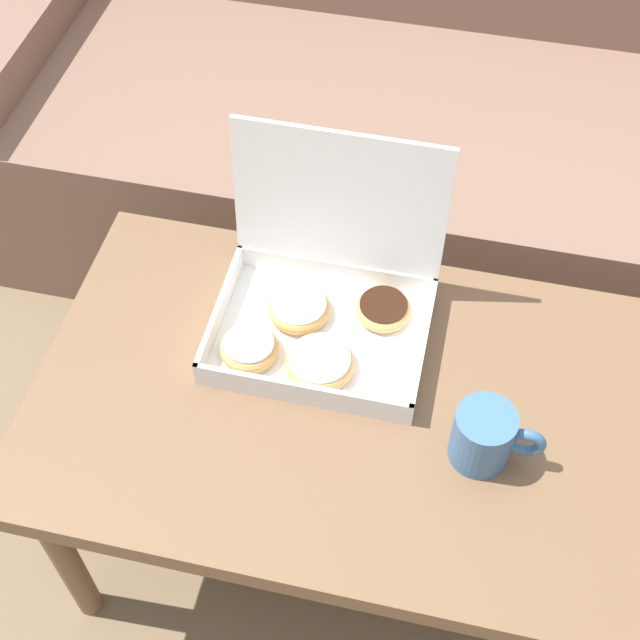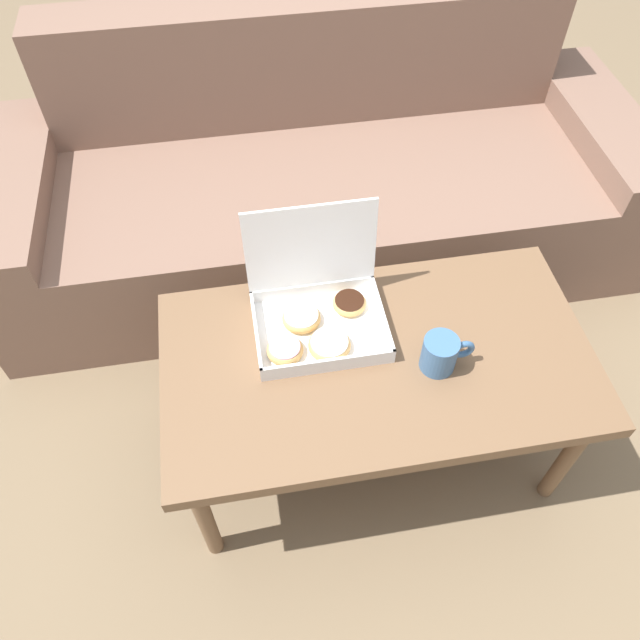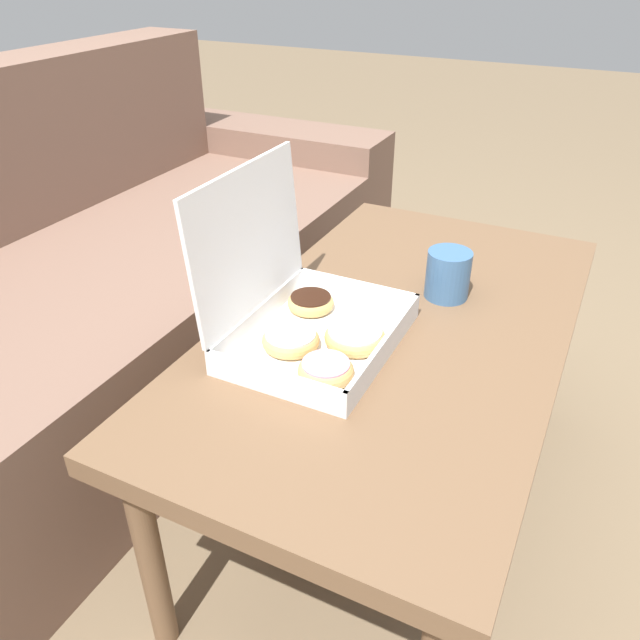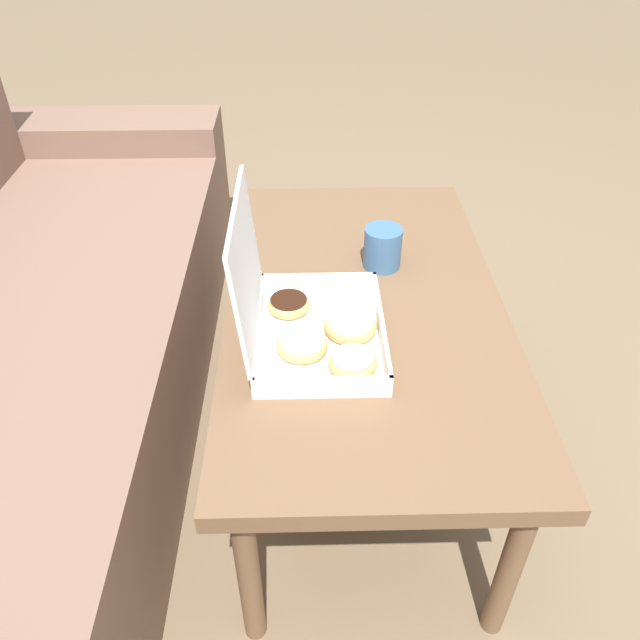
% 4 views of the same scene
% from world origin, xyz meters
% --- Properties ---
extents(ground_plane, '(12.00, 12.00, 0.00)m').
position_xyz_m(ground_plane, '(0.00, 0.00, 0.00)').
color(ground_plane, '#756047').
extents(couch, '(2.28, 0.84, 0.84)m').
position_xyz_m(couch, '(0.00, 0.82, 0.28)').
color(couch, '#7A5B4C').
rests_on(couch, ground_plane).
extents(coffee_table, '(1.10, 0.61, 0.48)m').
position_xyz_m(coffee_table, '(0.00, -0.08, 0.43)').
color(coffee_table, brown).
rests_on(coffee_table, ground_plane).
extents(pastry_box, '(0.34, 0.28, 0.30)m').
position_xyz_m(pastry_box, '(-0.14, 0.04, 0.53)').
color(pastry_box, white).
rests_on(pastry_box, coffee_table).
extents(coffee_mug, '(0.13, 0.09, 0.10)m').
position_xyz_m(coffee_mug, '(0.14, -0.13, 0.53)').
color(coffee_mug, '#3D6693').
rests_on(coffee_mug, coffee_table).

